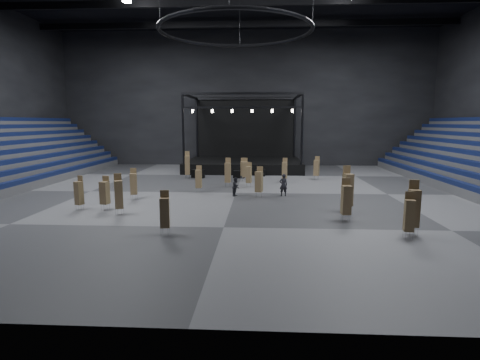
{
  "coord_description": "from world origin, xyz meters",
  "views": [
    {
      "loc": [
        2.01,
        -30.82,
        5.84
      ],
      "look_at": [
        0.46,
        -2.0,
        1.4
      ],
      "focal_mm": 28.0,
      "sensor_mm": 36.0,
      "label": 1
    }
  ],
  "objects_px": {
    "chair_stack_10": "(243,168)",
    "chair_stack_14": "(346,199)",
    "chair_stack_4": "(134,183)",
    "chair_stack_5": "(414,207)",
    "chair_stack_3": "(119,194)",
    "chair_stack_8": "(259,181)",
    "chair_stack_7": "(409,215)",
    "flight_case_mid": "(239,174)",
    "chair_stack_1": "(228,172)",
    "crew_member": "(236,187)",
    "stage": "(244,158)",
    "flight_case_right": "(260,173)",
    "man_center": "(283,185)",
    "flight_case_left": "(198,174)",
    "chair_stack_16": "(285,170)",
    "chair_stack_9": "(317,168)",
    "chair_stack_11": "(199,178)",
    "chair_stack_17": "(187,165)",
    "chair_stack_6": "(165,212)",
    "chair_stack_2": "(79,192)",
    "chair_stack_15": "(105,192)",
    "chair_stack_13": "(348,189)",
    "chair_stack_12": "(245,169)",
    "chair_stack_0": "(249,174)"
  },
  "relations": [
    {
      "from": "chair_stack_10",
      "to": "chair_stack_14",
      "type": "distance_m",
      "value": 17.68
    },
    {
      "from": "chair_stack_4",
      "to": "chair_stack_5",
      "type": "height_order",
      "value": "chair_stack_5"
    },
    {
      "from": "chair_stack_3",
      "to": "chair_stack_8",
      "type": "distance_m",
      "value": 10.81
    },
    {
      "from": "chair_stack_7",
      "to": "chair_stack_10",
      "type": "bearing_deg",
      "value": 124.03
    },
    {
      "from": "flight_case_mid",
      "to": "chair_stack_5",
      "type": "bearing_deg",
      "value": -62.63
    },
    {
      "from": "chair_stack_1",
      "to": "crew_member",
      "type": "height_order",
      "value": "chair_stack_1"
    },
    {
      "from": "stage",
      "to": "chair_stack_4",
      "type": "distance_m",
      "value": 20.81
    },
    {
      "from": "chair_stack_3",
      "to": "flight_case_mid",
      "type": "bearing_deg",
      "value": 43.4
    },
    {
      "from": "chair_stack_5",
      "to": "crew_member",
      "type": "bearing_deg",
      "value": 139.87
    },
    {
      "from": "flight_case_right",
      "to": "man_center",
      "type": "distance_m",
      "value": 11.36
    },
    {
      "from": "flight_case_left",
      "to": "chair_stack_14",
      "type": "xyz_separation_m",
      "value": [
        11.74,
        -17.18,
        0.9
      ]
    },
    {
      "from": "flight_case_mid",
      "to": "chair_stack_16",
      "type": "height_order",
      "value": "chair_stack_16"
    },
    {
      "from": "chair_stack_9",
      "to": "chair_stack_16",
      "type": "xyz_separation_m",
      "value": [
        -3.39,
        -1.89,
        -0.01
      ]
    },
    {
      "from": "chair_stack_11",
      "to": "chair_stack_17",
      "type": "height_order",
      "value": "chair_stack_17"
    },
    {
      "from": "chair_stack_16",
      "to": "chair_stack_6",
      "type": "bearing_deg",
      "value": -100.52
    },
    {
      "from": "chair_stack_6",
      "to": "chair_stack_4",
      "type": "bearing_deg",
      "value": 108.55
    },
    {
      "from": "flight_case_right",
      "to": "man_center",
      "type": "relative_size",
      "value": 0.6
    },
    {
      "from": "chair_stack_1",
      "to": "chair_stack_14",
      "type": "height_order",
      "value": "chair_stack_1"
    },
    {
      "from": "stage",
      "to": "chair_stack_4",
      "type": "bearing_deg",
      "value": -111.49
    },
    {
      "from": "chair_stack_3",
      "to": "chair_stack_8",
      "type": "xyz_separation_m",
      "value": [
        8.91,
        6.12,
        -0.08
      ]
    },
    {
      "from": "chair_stack_1",
      "to": "chair_stack_14",
      "type": "xyz_separation_m",
      "value": [
        8.06,
        -11.68,
        -0.02
      ]
    },
    {
      "from": "chair_stack_2",
      "to": "chair_stack_3",
      "type": "relative_size",
      "value": 0.88
    },
    {
      "from": "flight_case_mid",
      "to": "chair_stack_15",
      "type": "height_order",
      "value": "chair_stack_15"
    },
    {
      "from": "chair_stack_1",
      "to": "chair_stack_6",
      "type": "height_order",
      "value": "chair_stack_1"
    },
    {
      "from": "chair_stack_2",
      "to": "chair_stack_14",
      "type": "bearing_deg",
      "value": 14.98
    },
    {
      "from": "chair_stack_9",
      "to": "chair_stack_13",
      "type": "height_order",
      "value": "chair_stack_13"
    },
    {
      "from": "chair_stack_1",
      "to": "chair_stack_15",
      "type": "xyz_separation_m",
      "value": [
        -7.46,
        -9.59,
        -0.15
      ]
    },
    {
      "from": "flight_case_mid",
      "to": "chair_stack_8",
      "type": "bearing_deg",
      "value": -78.12
    },
    {
      "from": "chair_stack_12",
      "to": "flight_case_right",
      "type": "bearing_deg",
      "value": 68.59
    },
    {
      "from": "chair_stack_13",
      "to": "chair_stack_3",
      "type": "bearing_deg",
      "value": 166.07
    },
    {
      "from": "flight_case_right",
      "to": "chair_stack_9",
      "type": "distance_m",
      "value": 6.29
    },
    {
      "from": "flight_case_mid",
      "to": "chair_stack_1",
      "type": "xyz_separation_m",
      "value": [
        -0.7,
        -5.6,
        0.98
      ]
    },
    {
      "from": "chair_stack_6",
      "to": "chair_stack_13",
      "type": "distance_m",
      "value": 11.99
    },
    {
      "from": "chair_stack_7",
      "to": "chair_stack_8",
      "type": "xyz_separation_m",
      "value": [
        -7.63,
        10.23,
        0.04
      ]
    },
    {
      "from": "flight_case_left",
      "to": "chair_stack_8",
      "type": "height_order",
      "value": "chair_stack_8"
    },
    {
      "from": "chair_stack_1",
      "to": "chair_stack_4",
      "type": "distance_m",
      "value": 9.01
    },
    {
      "from": "flight_case_right",
      "to": "chair_stack_3",
      "type": "relative_size",
      "value": 0.41
    },
    {
      "from": "flight_case_left",
      "to": "chair_stack_6",
      "type": "xyz_separation_m",
      "value": [
        1.65,
        -20.39,
        0.78
      ]
    },
    {
      "from": "chair_stack_0",
      "to": "chair_stack_9",
      "type": "height_order",
      "value": "chair_stack_9"
    },
    {
      "from": "stage",
      "to": "chair_stack_13",
      "type": "distance_m",
      "value": 24.06
    },
    {
      "from": "flight_case_right",
      "to": "chair_stack_17",
      "type": "distance_m",
      "value": 8.04
    },
    {
      "from": "stage",
      "to": "flight_case_left",
      "type": "height_order",
      "value": "stage"
    },
    {
      "from": "chair_stack_12",
      "to": "chair_stack_15",
      "type": "relative_size",
      "value": 1.01
    },
    {
      "from": "chair_stack_6",
      "to": "chair_stack_8",
      "type": "relative_size",
      "value": 0.96
    },
    {
      "from": "stage",
      "to": "crew_member",
      "type": "xyz_separation_m",
      "value": [
        0.1,
        -17.65,
        -0.69
      ]
    },
    {
      "from": "chair_stack_8",
      "to": "chair_stack_5",
      "type": "bearing_deg",
      "value": -30.58
    },
    {
      "from": "flight_case_mid",
      "to": "chair_stack_10",
      "type": "distance_m",
      "value": 1.37
    },
    {
      "from": "stage",
      "to": "chair_stack_6",
      "type": "bearing_deg",
      "value": -95.97
    },
    {
      "from": "chair_stack_15",
      "to": "chair_stack_17",
      "type": "xyz_separation_m",
      "value": [
        2.78,
        14.5,
        0.24
      ]
    },
    {
      "from": "flight_case_mid",
      "to": "chair_stack_16",
      "type": "xyz_separation_m",
      "value": [
        4.66,
        -2.61,
        0.86
      ]
    }
  ]
}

